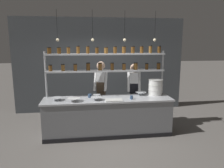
{
  "coord_description": "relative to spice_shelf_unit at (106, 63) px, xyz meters",
  "views": [
    {
      "loc": [
        -0.6,
        -5.15,
        2.28
      ],
      "look_at": [
        0.13,
        0.2,
        1.24
      ],
      "focal_mm": 35.0,
      "sensor_mm": 36.0,
      "label": 1
    }
  ],
  "objects": [
    {
      "name": "back_wall",
      "position": [
        -0.0,
        1.7,
        -0.23
      ],
      "size": [
        5.55,
        0.12,
        3.05
      ],
      "primitive_type": "cube",
      "color": "#4C5156",
      "rests_on": "ground_plane"
    },
    {
      "name": "prep_bowl_near_right",
      "position": [
        0.89,
        -0.1,
        -0.79
      ],
      "size": [
        0.28,
        0.28,
        0.08
      ],
      "color": "#B2B7BC",
      "rests_on": "prep_counter"
    },
    {
      "name": "prep_bowl_center_back",
      "position": [
        -1.22,
        -0.35,
        -0.8
      ],
      "size": [
        0.26,
        0.26,
        0.07
      ],
      "color": "silver",
      "rests_on": "prep_counter"
    },
    {
      "name": "chef_center",
      "position": [
        0.79,
        0.25,
        -0.77
      ],
      "size": [
        0.4,
        0.32,
        1.7
      ],
      "rotation": [
        0.0,
        0.0,
        -0.18
      ],
      "color": "black",
      "rests_on": "ground_plane"
    },
    {
      "name": "prep_bowl_center_front",
      "position": [
        -0.26,
        -0.09,
        -0.81
      ],
      "size": [
        0.19,
        0.19,
        0.05
      ],
      "color": "silver",
      "rests_on": "prep_counter"
    },
    {
      "name": "chef_left",
      "position": [
        -0.11,
        0.32,
        -0.72
      ],
      "size": [
        0.42,
        0.36,
        1.77
      ],
      "rotation": [
        0.0,
        0.0,
        -0.31
      ],
      "color": "black",
      "rests_on": "ground_plane"
    },
    {
      "name": "prep_bowl_near_left",
      "position": [
        -0.82,
        -0.5,
        -0.79
      ],
      "size": [
        0.3,
        0.3,
        0.08
      ],
      "color": "white",
      "rests_on": "prep_counter"
    },
    {
      "name": "prep_counter",
      "position": [
        -0.0,
        -0.33,
        -1.29
      ],
      "size": [
        3.15,
        0.76,
        0.92
      ],
      "color": "gray",
      "rests_on": "ground_plane"
    },
    {
      "name": "prep_bowl_far_left",
      "position": [
        -0.29,
        -0.45,
        -0.8
      ],
      "size": [
        0.28,
        0.28,
        0.08
      ],
      "color": "silver",
      "rests_on": "prep_counter"
    },
    {
      "name": "cutting_board",
      "position": [
        0.12,
        -0.55,
        -0.82
      ],
      "size": [
        0.4,
        0.26,
        0.02
      ],
      "color": "silver",
      "rests_on": "prep_counter"
    },
    {
      "name": "spice_shelf_unit",
      "position": [
        0.0,
        0.0,
        0.0
      ],
      "size": [
        3.04,
        0.28,
        2.19
      ],
      "color": "#B7BABF",
      "rests_on": "ground_plane"
    },
    {
      "name": "container_stack",
      "position": [
        1.28,
        -0.11,
        -0.63
      ],
      "size": [
        0.38,
        0.38,
        0.41
      ],
      "color": "white",
      "rests_on": "prep_counter"
    },
    {
      "name": "ground_plane",
      "position": [
        -0.0,
        -0.33,
        -1.75
      ],
      "size": [
        40.0,
        40.0,
        0.0
      ],
      "primitive_type": "plane",
      "color": "slate"
    },
    {
      "name": "serving_cup_front",
      "position": [
        0.56,
        -0.48,
        -0.79
      ],
      "size": [
        0.07,
        0.07,
        0.09
      ],
      "color": "#334C70",
      "rests_on": "prep_counter"
    },
    {
      "name": "serving_cup_by_board",
      "position": [
        -0.44,
        -0.18,
        -0.79
      ],
      "size": [
        0.09,
        0.09,
        0.09
      ],
      "color": "#334C70",
      "rests_on": "prep_counter"
    },
    {
      "name": "pendant_light_row",
      "position": [
        0.01,
        -0.33,
        0.61
      ],
      "size": [
        2.35,
        0.07,
        0.71
      ],
      "color": "black"
    }
  ]
}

